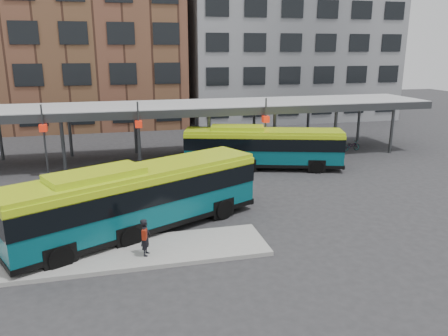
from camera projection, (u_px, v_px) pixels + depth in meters
ground at (214, 219)px, 21.75m from camera, size 120.00×120.00×0.00m
boarding_island at (98, 256)px, 17.64m from camera, size 14.00×3.00×0.18m
canopy at (176, 108)px, 32.75m from camera, size 40.00×6.53×4.80m
building_brick at (56, 21)px, 46.48m from camera, size 26.00×14.00×22.00m
building_grey at (285, 33)px, 52.75m from camera, size 24.00×14.00×20.00m
bus_front at (138, 197)px, 19.73m from camera, size 11.82×7.55×3.29m
bus_rear at (263, 146)px, 30.57m from camera, size 11.12×5.38×3.01m
pedestrian at (146, 237)px, 17.37m from camera, size 0.50×0.65×1.53m
bike_rack at (330, 146)px, 35.69m from camera, size 5.06×1.39×1.07m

